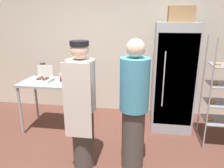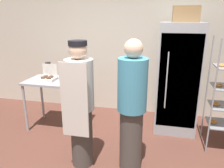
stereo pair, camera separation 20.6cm
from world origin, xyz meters
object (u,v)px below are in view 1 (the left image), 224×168
binder_stack (70,76)px  person_baker (82,105)px  cardboard_storage_box (181,14)px  person_customer (134,106)px  refrigerator (173,77)px  donut_box (43,79)px  blender_pitcher (43,71)px

binder_stack → person_baker: (0.49, -1.01, -0.08)m
cardboard_storage_box → person_customer: 1.75m
refrigerator → donut_box: refrigerator is taller
refrigerator → binder_stack: 1.76m
cardboard_storage_box → person_customer: cardboard_storage_box is taller
donut_box → blender_pitcher: (-0.10, 0.23, 0.07)m
binder_stack → person_customer: (1.13, -0.94, -0.09)m
blender_pitcher → person_baker: 1.48m
blender_pitcher → refrigerator: bearing=6.5°
refrigerator → binder_stack: (-1.73, -0.33, 0.03)m
blender_pitcher → person_baker: (1.01, -1.08, -0.13)m
blender_pitcher → person_customer: (1.65, -1.01, -0.13)m
refrigerator → blender_pitcher: 2.26m
blender_pitcher → person_customer: bearing=-31.5°
donut_box → cardboard_storage_box: (2.18, 0.44, 1.03)m
refrigerator → cardboard_storage_box: cardboard_storage_box is taller
refrigerator → person_customer: 1.40m
binder_stack → person_baker: size_ratio=0.19×
refrigerator → blender_pitcher: size_ratio=6.94×
donut_box → person_baker: 1.24m
blender_pitcher → cardboard_storage_box: size_ratio=0.66×
donut_box → person_baker: person_baker is taller
refrigerator → blender_pitcher: bearing=-173.5°
refrigerator → cardboard_storage_box: bearing=-54.9°
binder_stack → refrigerator: bearing=10.7°
blender_pitcher → binder_stack: 0.52m
donut_box → blender_pitcher: bearing=113.6°
blender_pitcher → cardboard_storage_box: (2.28, 0.20, 0.96)m
person_baker → person_customer: 0.64m
donut_box → refrigerator: bearing=12.9°
cardboard_storage_box → blender_pitcher: bearing=-174.9°
blender_pitcher → person_baker: person_baker is taller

